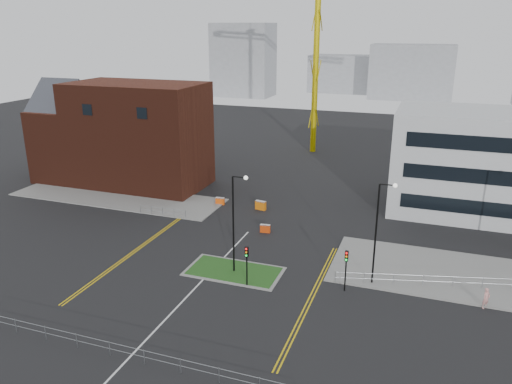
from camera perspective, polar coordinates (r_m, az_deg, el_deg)
ground at (r=40.19m, az=-9.66°, el=-13.51°), size 200.00×200.00×0.00m
pavement_left at (r=67.01m, az=-15.59°, el=-0.55°), size 28.00×8.00×0.12m
pavement_right at (r=48.46m, az=23.21°, el=-8.90°), size 24.00×10.00×0.12m
island_kerb at (r=45.64m, az=-2.52°, el=-9.05°), size 8.60×4.60×0.08m
grass_island at (r=45.63m, az=-2.52°, el=-9.03°), size 8.00×4.00×0.12m
brick_building at (r=71.66m, az=-15.30°, el=6.33°), size 24.20×10.07×14.24m
office_block at (r=63.80m, az=26.75°, el=2.76°), size 25.00×12.20×12.00m
streetlamp_island at (r=43.34m, az=-2.36°, el=-2.78°), size 1.46×0.36×9.18m
streetlamp_right_near at (r=42.55m, az=13.89°, el=-3.75°), size 1.46×0.36×9.18m
traffic_light_island at (r=42.16m, az=-1.07°, el=-7.62°), size 0.28×0.33×3.65m
traffic_light_right at (r=42.10m, az=10.26°, el=-7.99°), size 0.28×0.33×3.65m
railing_front at (r=35.58m, az=-14.60°, el=-17.05°), size 24.05×0.05×1.10m
railing_left at (r=58.93m, az=-10.64°, el=-2.09°), size 6.05×0.05×1.10m
railing_right at (r=45.79m, az=21.57°, el=-9.30°), size 19.05×5.05×1.10m
centre_line at (r=41.68m, az=-8.31°, el=-12.17°), size 0.15×30.00×0.01m
yellow_left_a at (r=51.95m, az=-13.06°, el=-6.01°), size 0.12×24.00×0.01m
yellow_left_b at (r=51.80m, az=-12.78°, el=-6.07°), size 0.12×24.00×0.01m
yellow_right_a at (r=41.99m, az=6.16°, el=-11.82°), size 0.12×20.00×0.01m
yellow_right_b at (r=41.93m, az=6.56°, el=-11.88°), size 0.12×20.00×0.01m
skyline_a at (r=160.40m, az=-1.45°, el=14.84°), size 18.00×12.00×22.00m
skyline_b at (r=160.13m, az=17.35°, el=12.96°), size 24.00×12.00×16.00m
skyline_d at (r=171.99m, az=11.34°, el=13.07°), size 30.00×12.00×12.00m
pedestrian at (r=43.76m, az=24.82°, el=-10.96°), size 0.74×0.73×1.73m
barrier_left at (r=62.00m, az=-4.13°, el=-1.00°), size 1.11×0.42×0.92m
barrier_mid at (r=53.62m, az=1.06°, el=-4.15°), size 1.11×0.48×0.90m
barrier_right at (r=60.10m, az=0.53°, el=-1.49°), size 1.37×0.67×1.11m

